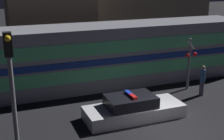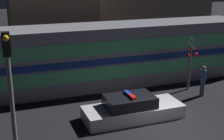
{
  "view_description": "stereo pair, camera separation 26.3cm",
  "coord_description": "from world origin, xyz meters",
  "px_view_note": "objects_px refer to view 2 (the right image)",
  "views": [
    {
      "loc": [
        -6.98,
        -10.59,
        6.56
      ],
      "look_at": [
        -1.02,
        4.51,
        1.69
      ],
      "focal_mm": 50.0,
      "sensor_mm": 36.0,
      "label": 1
    },
    {
      "loc": [
        -6.73,
        -10.68,
        6.56
      ],
      "look_at": [
        -1.02,
        4.51,
        1.69
      ],
      "focal_mm": 50.0,
      "sensor_mm": 36.0,
      "label": 2
    }
  ],
  "objects_px": {
    "traffic_light_corner": "(9,77)",
    "crossing_signal_near": "(190,61)",
    "train": "(95,56)",
    "police_car": "(132,109)",
    "pedestrian": "(203,81)"
  },
  "relations": [
    {
      "from": "traffic_light_corner",
      "to": "crossing_signal_near",
      "type": "bearing_deg",
      "value": 17.97
    },
    {
      "from": "train",
      "to": "crossing_signal_near",
      "type": "relative_size",
      "value": 6.69
    },
    {
      "from": "police_car",
      "to": "traffic_light_corner",
      "type": "height_order",
      "value": "traffic_light_corner"
    },
    {
      "from": "crossing_signal_near",
      "to": "traffic_light_corner",
      "type": "relative_size",
      "value": 0.66
    },
    {
      "from": "police_car",
      "to": "pedestrian",
      "type": "distance_m",
      "value": 5.12
    },
    {
      "from": "crossing_signal_near",
      "to": "traffic_light_corner",
      "type": "height_order",
      "value": "traffic_light_corner"
    },
    {
      "from": "police_car",
      "to": "crossing_signal_near",
      "type": "bearing_deg",
      "value": 27.16
    },
    {
      "from": "train",
      "to": "police_car",
      "type": "distance_m",
      "value": 5.45
    },
    {
      "from": "pedestrian",
      "to": "traffic_light_corner",
      "type": "height_order",
      "value": "traffic_light_corner"
    },
    {
      "from": "train",
      "to": "traffic_light_corner",
      "type": "relative_size",
      "value": 4.44
    },
    {
      "from": "train",
      "to": "crossing_signal_near",
      "type": "xyz_separation_m",
      "value": [
        4.98,
        -2.82,
        -0.1
      ]
    },
    {
      "from": "crossing_signal_near",
      "to": "train",
      "type": "bearing_deg",
      "value": 150.47
    },
    {
      "from": "train",
      "to": "pedestrian",
      "type": "bearing_deg",
      "value": -38.01
    },
    {
      "from": "pedestrian",
      "to": "police_car",
      "type": "bearing_deg",
      "value": -165.44
    },
    {
      "from": "police_car",
      "to": "train",
      "type": "bearing_deg",
      "value": 91.97
    }
  ]
}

